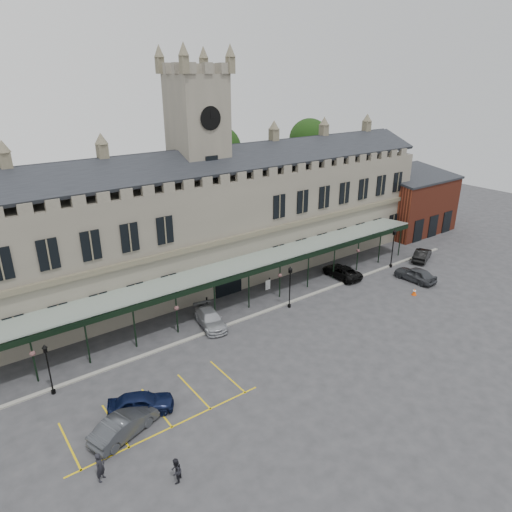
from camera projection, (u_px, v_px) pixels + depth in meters
ground at (296, 338)px, 40.78m from camera, size 140.00×140.00×0.00m
station_building at (202, 225)px, 50.25m from camera, size 60.00×10.36×17.30m
clock_tower at (199, 165)px, 47.85m from camera, size 5.60×5.60×24.80m
canopy at (247, 285)px, 45.46m from camera, size 50.00×4.10×4.30m
brick_annex at (411, 203)px, 67.74m from camera, size 12.40×8.36×9.23m
kerb at (259, 313)px, 44.86m from camera, size 60.00×0.40×0.12m
parking_markings at (159, 411)px, 31.91m from camera, size 16.00×6.00×0.01m
tree_behind_mid at (218, 150)px, 59.11m from camera, size 6.00×6.00×16.00m
tree_behind_right at (309, 140)px, 67.97m from camera, size 6.00×6.00×16.00m
lamp_post_left at (48, 365)px, 32.80m from camera, size 0.40×0.40×4.21m
lamp_post_mid at (290, 283)px, 45.25m from camera, size 0.42×0.42×4.48m
lamp_post_right at (393, 245)px, 54.76m from camera, size 0.47×0.47×4.91m
traffic_cone at (414, 292)px, 48.62m from camera, size 0.48×0.48×0.77m
sign_board at (268, 285)px, 49.83m from camera, size 0.65×0.06×1.11m
bollard_left at (207, 302)px, 46.34m from camera, size 0.17×0.17×0.93m
bollard_right at (269, 282)px, 50.68m from camera, size 0.17×0.17×0.96m
car_left_a at (141, 403)px, 31.60m from camera, size 4.85×3.46×1.53m
car_left_b at (124, 425)px, 29.58m from camera, size 5.02×3.12×1.56m
car_taxi at (210, 319)px, 42.57m from camera, size 2.96×5.28×1.45m
car_van at (342, 272)px, 52.81m from camera, size 2.56×5.15×1.40m
car_right_a at (415, 274)px, 51.86m from camera, size 2.17×4.86×1.62m
car_right_b at (422, 255)px, 57.62m from camera, size 4.75×3.21×1.48m
person_a at (100, 467)px, 26.20m from camera, size 0.83×0.79×1.92m
person_b at (176, 471)px, 26.12m from camera, size 0.99×0.99×1.62m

